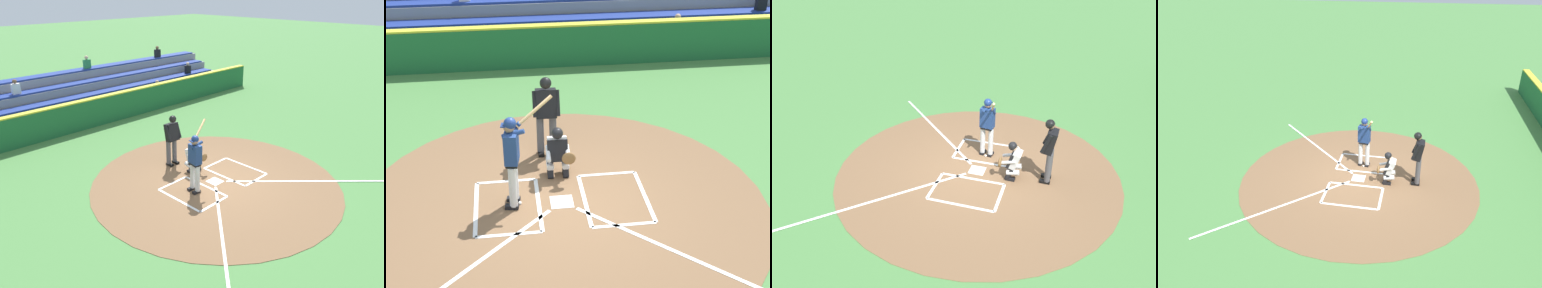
# 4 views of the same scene
# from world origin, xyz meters

# --- Properties ---
(ground_plane) EXTENTS (120.00, 120.00, 0.00)m
(ground_plane) POSITION_xyz_m (0.00, 0.00, 0.00)
(ground_plane) COLOR #4C8442
(dirt_circle) EXTENTS (8.00, 8.00, 0.01)m
(dirt_circle) POSITION_xyz_m (0.00, 0.00, 0.01)
(dirt_circle) COLOR brown
(dirt_circle) RESTS_ON ground
(home_plate_and_chalk) EXTENTS (7.93, 4.91, 0.01)m
(home_plate_and_chalk) POSITION_xyz_m (0.00, 0.88, 0.01)
(home_plate_and_chalk) COLOR white
(home_plate_and_chalk) RESTS_ON dirt_circle
(batter) EXTENTS (1.01, 0.60, 2.13)m
(batter) POSITION_xyz_m (0.90, -0.04, 1.10)
(batter) COLOR silver
(batter) RESTS_ON ground
(catcher) EXTENTS (0.59, 0.61, 1.13)m
(catcher) POSITION_xyz_m (-0.04, -1.00, 0.59)
(catcher) COLOR black
(catcher) RESTS_ON ground
(plate_umpire) EXTENTS (0.58, 0.41, 1.86)m
(plate_umpire) POSITION_xyz_m (0.11, -1.94, 1.08)
(plate_umpire) COLOR #4C4C51
(plate_umpire) RESTS_ON ground
(baseball) EXTENTS (0.07, 0.07, 0.07)m
(baseball) POSITION_xyz_m (0.81, -0.04, 0.04)
(baseball) COLOR white
(baseball) RESTS_ON ground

